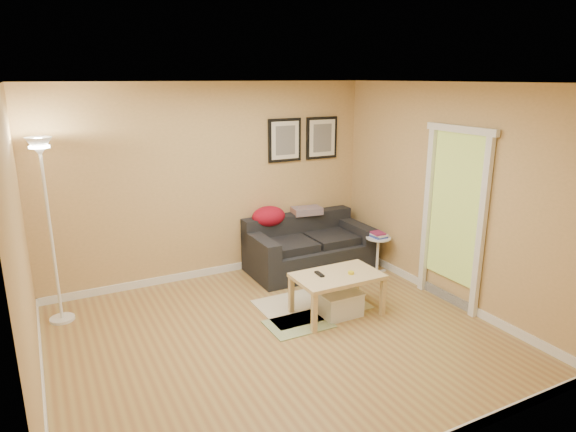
# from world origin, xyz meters

# --- Properties ---
(floor) EXTENTS (4.50, 4.50, 0.00)m
(floor) POSITION_xyz_m (0.00, 0.00, 0.00)
(floor) COLOR #A58546
(floor) RESTS_ON ground
(ceiling) EXTENTS (4.50, 4.50, 0.00)m
(ceiling) POSITION_xyz_m (0.00, 0.00, 2.60)
(ceiling) COLOR white
(ceiling) RESTS_ON wall_back
(wall_back) EXTENTS (4.50, 0.00, 4.50)m
(wall_back) POSITION_xyz_m (0.00, 2.00, 1.30)
(wall_back) COLOR tan
(wall_back) RESTS_ON ground
(wall_front) EXTENTS (4.50, 0.00, 4.50)m
(wall_front) POSITION_xyz_m (0.00, -2.00, 1.30)
(wall_front) COLOR tan
(wall_front) RESTS_ON ground
(wall_left) EXTENTS (0.00, 4.00, 4.00)m
(wall_left) POSITION_xyz_m (-2.25, 0.00, 1.30)
(wall_left) COLOR tan
(wall_left) RESTS_ON ground
(wall_right) EXTENTS (0.00, 4.00, 4.00)m
(wall_right) POSITION_xyz_m (2.25, 0.00, 1.30)
(wall_right) COLOR tan
(wall_right) RESTS_ON ground
(baseboard_back) EXTENTS (4.50, 0.02, 0.10)m
(baseboard_back) POSITION_xyz_m (0.00, 1.99, 0.05)
(baseboard_back) COLOR white
(baseboard_back) RESTS_ON ground
(baseboard_left) EXTENTS (0.02, 4.00, 0.10)m
(baseboard_left) POSITION_xyz_m (-2.24, 0.00, 0.05)
(baseboard_left) COLOR white
(baseboard_left) RESTS_ON ground
(baseboard_right) EXTENTS (0.02, 4.00, 0.10)m
(baseboard_right) POSITION_xyz_m (2.24, 0.00, 0.05)
(baseboard_right) COLOR white
(baseboard_right) RESTS_ON ground
(sofa) EXTENTS (1.70, 0.90, 0.75)m
(sofa) POSITION_xyz_m (1.24, 1.53, 0.38)
(sofa) COLOR black
(sofa) RESTS_ON ground
(red_throw) EXTENTS (0.48, 0.36, 0.28)m
(red_throw) POSITION_xyz_m (0.76, 1.85, 0.77)
(red_throw) COLOR #A50F31
(red_throw) RESTS_ON sofa
(plaid_throw) EXTENTS (0.45, 0.32, 0.10)m
(plaid_throw) POSITION_xyz_m (1.37, 1.84, 0.78)
(plaid_throw) COLOR tan
(plaid_throw) RESTS_ON sofa
(framed_print_left) EXTENTS (0.50, 0.04, 0.60)m
(framed_print_left) POSITION_xyz_m (1.08, 1.98, 1.80)
(framed_print_left) COLOR black
(framed_print_left) RESTS_ON wall_back
(framed_print_right) EXTENTS (0.50, 0.04, 0.60)m
(framed_print_right) POSITION_xyz_m (1.68, 1.98, 1.80)
(framed_print_right) COLOR black
(framed_print_right) RESTS_ON wall_back
(area_rug) EXTENTS (1.25, 0.85, 0.01)m
(area_rug) POSITION_xyz_m (0.70, 0.52, 0.01)
(area_rug) COLOR beige
(area_rug) RESTS_ON ground
(green_runner) EXTENTS (0.70, 0.50, 0.01)m
(green_runner) POSITION_xyz_m (0.32, 0.15, 0.01)
(green_runner) COLOR #668C4C
(green_runner) RESTS_ON ground
(coffee_table) EXTENTS (1.05, 0.72, 0.49)m
(coffee_table) POSITION_xyz_m (0.84, 0.18, 0.25)
(coffee_table) COLOR #DCC086
(coffee_table) RESTS_ON ground
(remote_control) EXTENTS (0.06, 0.16, 0.02)m
(remote_control) POSITION_xyz_m (0.65, 0.26, 0.50)
(remote_control) COLOR black
(remote_control) RESTS_ON coffee_table
(tape_roll) EXTENTS (0.07, 0.07, 0.03)m
(tape_roll) POSITION_xyz_m (0.98, 0.12, 0.51)
(tape_roll) COLOR yellow
(tape_roll) RESTS_ON coffee_table
(storage_bin) EXTENTS (0.47, 0.34, 0.29)m
(storage_bin) POSITION_xyz_m (0.85, 0.14, 0.14)
(storage_bin) COLOR white
(storage_bin) RESTS_ON ground
(side_table) EXTENTS (0.34, 0.34, 0.52)m
(side_table) POSITION_xyz_m (2.02, 0.98, 0.26)
(side_table) COLOR white
(side_table) RESTS_ON ground
(book_stack) EXTENTS (0.24, 0.28, 0.07)m
(book_stack) POSITION_xyz_m (2.02, 1.00, 0.56)
(book_stack) COLOR #384CA8
(book_stack) RESTS_ON side_table
(floor_lamp) EXTENTS (0.27, 0.27, 2.07)m
(floor_lamp) POSITION_xyz_m (-2.00, 1.47, 0.98)
(floor_lamp) COLOR white
(floor_lamp) RESTS_ON ground
(doorway) EXTENTS (0.12, 1.01, 2.13)m
(doorway) POSITION_xyz_m (2.20, -0.15, 1.02)
(doorway) COLOR white
(doorway) RESTS_ON ground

